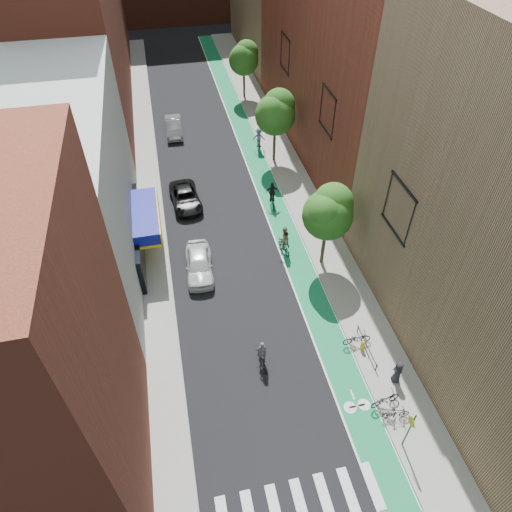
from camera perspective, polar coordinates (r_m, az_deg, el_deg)
ground at (r=26.04m, az=3.13°, el=-18.01°), size 160.00×160.00×0.00m
bike_lane at (r=44.92m, az=-0.43°, el=12.87°), size 2.00×68.00×0.01m
sidewalk_left at (r=44.21m, az=-13.46°, el=11.19°), size 2.00×68.00×0.15m
sidewalk_right at (r=45.39m, az=2.74°, el=13.28°), size 3.00×68.00×0.15m
building_left_near_red at (r=19.68m, az=-28.64°, el=-13.34°), size 8.00×10.00×16.00m
building_left_white at (r=31.63m, az=-23.29°, el=7.41°), size 8.00×20.00×12.00m
building_right_mid_red at (r=42.75m, az=11.29°, el=26.64°), size 8.00×28.00×22.00m
tree_near at (r=30.03m, az=9.07°, el=5.53°), size 3.40×3.36×6.42m
tree_mid at (r=41.25m, az=2.48°, el=17.59°), size 3.55×3.53×6.74m
tree_far at (r=53.99m, az=-1.51°, el=23.56°), size 3.30×3.25×6.21m
sign_pole at (r=24.47m, az=18.64°, el=-19.76°), size 0.13×0.71×3.00m
parked_car_white at (r=31.79m, az=-7.13°, el=-0.98°), size 2.09×4.60×1.53m
parked_car_black at (r=38.08m, az=-8.81°, el=7.24°), size 2.56×4.92×1.32m
parked_car_silver at (r=48.44m, az=-10.24°, el=15.60°), size 1.69×4.52×1.47m
cyclist_lead at (r=26.79m, az=0.75°, el=-12.54°), size 0.71×1.70×1.94m
cyclist_lane_near at (r=32.99m, az=3.50°, el=1.87°), size 1.06×1.67×2.23m
cyclist_lane_mid at (r=37.45m, az=2.07°, el=7.38°), size 1.13×1.96×2.19m
cyclist_lane_far at (r=44.87m, az=0.36°, el=14.24°), size 1.31×1.92×2.17m
parked_bike_near at (r=26.37m, az=15.85°, el=-16.86°), size 1.82×0.88×0.91m
parked_bike_mid at (r=26.14m, az=17.12°, el=-18.26°), size 1.51×0.60×0.88m
parked_bike_far at (r=28.24m, az=12.50°, el=-10.04°), size 1.75×0.65×0.91m
pedestrian at (r=27.08m, az=17.28°, el=-13.72°), size 0.61×0.83×1.54m
fire_hydrant at (r=28.13m, az=13.18°, el=-10.80°), size 0.25×0.25×0.70m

